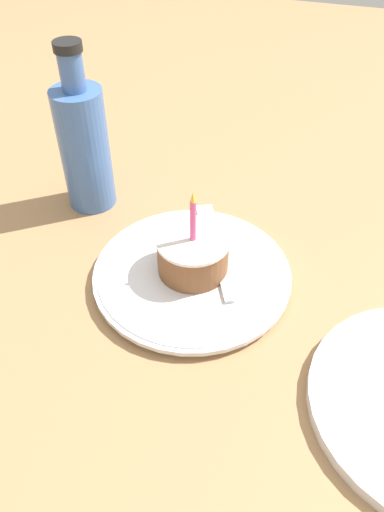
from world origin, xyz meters
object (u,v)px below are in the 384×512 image
at_px(fork, 213,242).
at_px(bottle, 84,145).
at_px(plate, 192,274).
at_px(cake_slice, 193,254).

height_order(fork, bottle, bottle).
height_order(plate, cake_slice, cake_slice).
relative_size(plate, cake_slice, 2.09).
distance_m(plate, fork, 0.06).
height_order(cake_slice, bottle, bottle).
bearing_deg(bottle, cake_slice, -30.48).
bearing_deg(cake_slice, bottle, 149.52).
height_order(cake_slice, fork, cake_slice).
bearing_deg(cake_slice, fork, 77.71).
bearing_deg(fork, cake_slice, -102.29).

